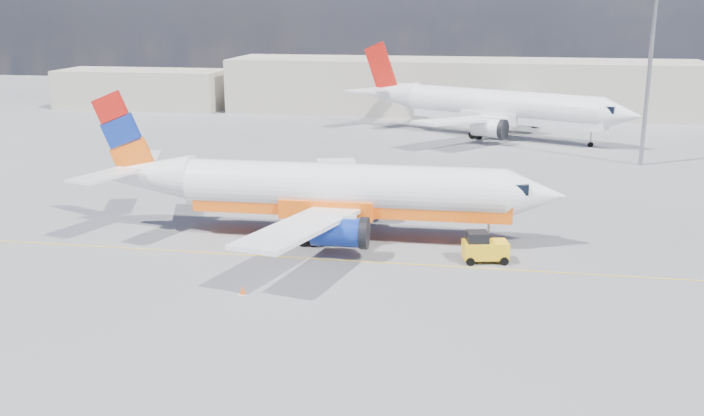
% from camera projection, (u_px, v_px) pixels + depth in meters
% --- Properties ---
extents(ground, '(240.00, 240.00, 0.00)m').
position_uv_depth(ground, '(329.00, 275.00, 48.71)').
color(ground, '#5A5A5F').
rests_on(ground, ground).
extents(taxi_line, '(70.00, 0.15, 0.01)m').
position_uv_depth(taxi_line, '(338.00, 260.00, 51.56)').
color(taxi_line, gold).
rests_on(taxi_line, ground).
extents(terminal_main, '(70.00, 14.00, 8.00)m').
position_uv_depth(terminal_main, '(461.00, 86.00, 118.24)').
color(terminal_main, '#ADA695').
rests_on(terminal_main, ground).
extents(terminal_annex, '(26.00, 10.00, 6.00)m').
position_uv_depth(terminal_annex, '(142.00, 89.00, 124.04)').
color(terminal_annex, '#ADA695').
rests_on(terminal_annex, ground).
extents(main_jet, '(34.21, 27.08, 10.37)m').
position_uv_depth(main_jet, '(329.00, 190.00, 55.74)').
color(main_jet, white).
rests_on(main_jet, ground).
extents(second_jet, '(36.58, 27.51, 11.31)m').
position_uv_depth(second_jet, '(494.00, 107.00, 97.12)').
color(second_jet, white).
rests_on(second_jet, ground).
extents(gse_tug, '(3.14, 2.33, 2.05)m').
position_uv_depth(gse_tug, '(484.00, 248.00, 51.00)').
color(gse_tug, black).
rests_on(gse_tug, ground).
extents(traffic_cone, '(0.38, 0.38, 0.53)m').
position_uv_depth(traffic_cone, '(243.00, 290.00, 45.45)').
color(traffic_cone, white).
rests_on(traffic_cone, ground).
extents(floodlight_mast, '(1.50, 1.50, 20.57)m').
position_uv_depth(floodlight_mast, '(652.00, 44.00, 78.21)').
color(floodlight_mast, gray).
rests_on(floodlight_mast, ground).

